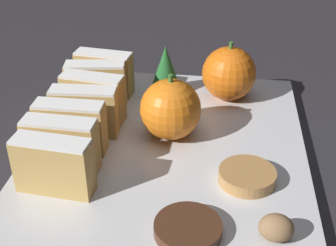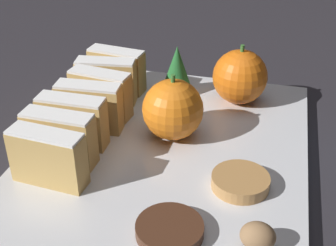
{
  "view_description": "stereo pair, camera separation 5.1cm",
  "coord_description": "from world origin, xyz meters",
  "px_view_note": "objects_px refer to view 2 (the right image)",
  "views": [
    {
      "loc": [
        0.06,
        -0.43,
        0.31
      ],
      "look_at": [
        0.0,
        0.0,
        0.04
      ],
      "focal_mm": 50.0,
      "sensor_mm": 36.0,
      "label": 1
    },
    {
      "loc": [
        0.11,
        -0.42,
        0.31
      ],
      "look_at": [
        0.0,
        0.0,
        0.04
      ],
      "focal_mm": 50.0,
      "sensor_mm": 36.0,
      "label": 2
    }
  ],
  "objects_px": {
    "orange_near": "(177,110)",
    "orange_far": "(240,77)",
    "chocolate_cookie": "(170,229)",
    "walnut": "(258,236)"
  },
  "relations": [
    {
      "from": "orange_near",
      "to": "orange_far",
      "type": "xyz_separation_m",
      "value": [
        0.06,
        0.1,
        0.0
      ]
    },
    {
      "from": "orange_far",
      "to": "chocolate_cookie",
      "type": "distance_m",
      "value": 0.26
    },
    {
      "from": "orange_far",
      "to": "chocolate_cookie",
      "type": "height_order",
      "value": "orange_far"
    },
    {
      "from": "orange_far",
      "to": "walnut",
      "type": "bearing_deg",
      "value": -79.82
    },
    {
      "from": "orange_near",
      "to": "chocolate_cookie",
      "type": "height_order",
      "value": "orange_near"
    },
    {
      "from": "orange_near",
      "to": "orange_far",
      "type": "distance_m",
      "value": 0.12
    },
    {
      "from": "chocolate_cookie",
      "to": "orange_near",
      "type": "bearing_deg",
      "value": 101.02
    },
    {
      "from": "orange_near",
      "to": "walnut",
      "type": "relative_size",
      "value": 2.57
    },
    {
      "from": "orange_far",
      "to": "chocolate_cookie",
      "type": "bearing_deg",
      "value": -96.43
    },
    {
      "from": "orange_far",
      "to": "chocolate_cookie",
      "type": "xyz_separation_m",
      "value": [
        -0.03,
        -0.26,
        -0.03
      ]
    }
  ]
}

